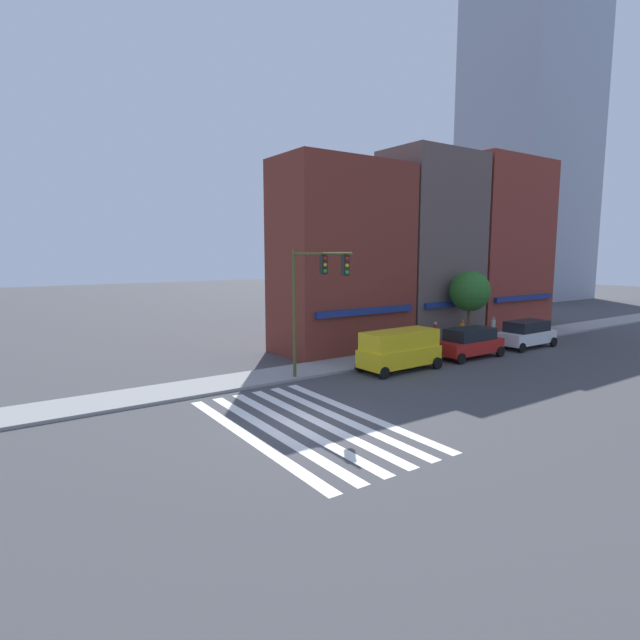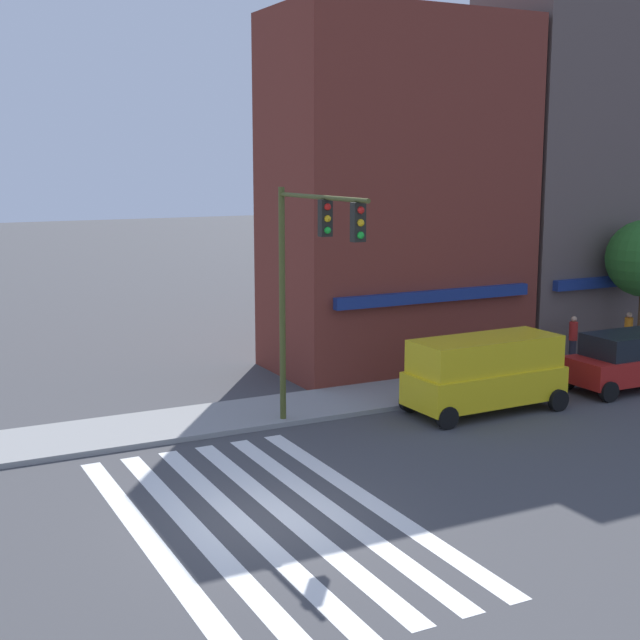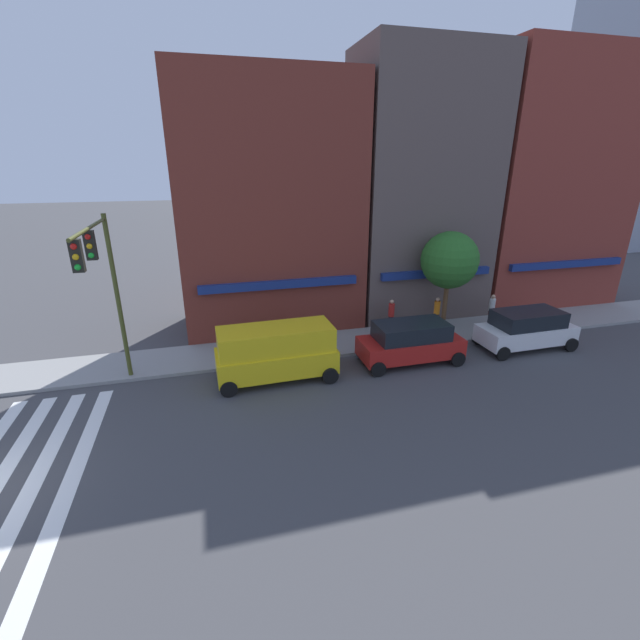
% 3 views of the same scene
% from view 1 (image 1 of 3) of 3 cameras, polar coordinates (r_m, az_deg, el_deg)
% --- Properties ---
extents(ground_plane, '(200.00, 200.00, 0.00)m').
position_cam_1_polar(ground_plane, '(20.27, -1.45, -11.85)').
color(ground_plane, '#424244').
extents(sidewalk_left, '(120.00, 3.00, 0.15)m').
position_cam_1_polar(sidewalk_left, '(26.57, -10.40, -7.06)').
color(sidewalk_left, gray).
rests_on(sidewalk_left, ground_plane).
extents(crosswalk_stripes, '(5.62, 10.80, 0.01)m').
position_cam_1_polar(crosswalk_stripes, '(20.27, -1.45, -11.84)').
color(crosswalk_stripes, silver).
rests_on(crosswalk_stripes, ground_plane).
extents(storefront_row, '(26.68, 5.30, 14.78)m').
position_cam_1_polar(storefront_row, '(40.62, 12.90, 7.82)').
color(storefront_row, maroon).
rests_on(storefront_row, ground_plane).
extents(tower_distant, '(17.49, 13.05, 63.72)m').
position_cam_1_polar(tower_distant, '(84.78, 23.16, 24.30)').
color(tower_distant, '#939EAD').
rests_on(tower_distant, ground_plane).
extents(traffic_signal, '(0.32, 4.99, 6.95)m').
position_cam_1_polar(traffic_signal, '(24.93, -0.89, 3.59)').
color(traffic_signal, '#474C1E').
rests_on(traffic_signal, ground_plane).
extents(van_yellow, '(5.05, 2.22, 2.34)m').
position_cam_1_polar(van_yellow, '(29.23, 9.09, -3.25)').
color(van_yellow, yellow).
rests_on(van_yellow, ground_plane).
extents(suv_red, '(4.70, 2.12, 1.94)m').
position_cam_1_polar(suv_red, '(33.80, 16.73, -2.44)').
color(suv_red, '#B21E19').
rests_on(suv_red, ground_plane).
extents(suv_white, '(4.72, 2.12, 1.94)m').
position_cam_1_polar(suv_white, '(38.84, 22.53, -1.42)').
color(suv_white, white).
rests_on(suv_white, ground_plane).
extents(pedestrian_white_shirt, '(0.32, 0.32, 1.77)m').
position_cam_1_polar(pedestrian_white_shirt, '(40.52, 19.16, -0.84)').
color(pedestrian_white_shirt, '#23232D').
rests_on(pedestrian_white_shirt, sidewalk_left).
extents(pedestrian_orange_vest, '(0.32, 0.32, 1.77)m').
position_cam_1_polar(pedestrian_orange_vest, '(38.18, 15.93, -1.21)').
color(pedestrian_orange_vest, '#23232D').
rests_on(pedestrian_orange_vest, sidewalk_left).
extents(pedestrian_red_jacket, '(0.32, 0.32, 1.77)m').
position_cam_1_polar(pedestrian_red_jacket, '(36.45, 13.04, -1.52)').
color(pedestrian_red_jacket, '#23232D').
rests_on(pedestrian_red_jacket, sidewalk_left).
extents(street_tree, '(2.93, 2.93, 5.35)m').
position_cam_1_polar(street_tree, '(37.76, 16.76, 3.16)').
color(street_tree, brown).
rests_on(street_tree, sidewalk_left).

